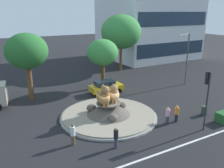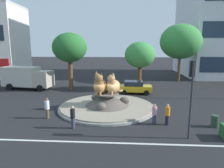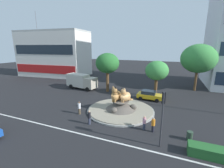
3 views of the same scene
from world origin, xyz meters
The scene contains 16 objects.
ground_plane centered at (0.00, 0.00, 0.00)m, with size 160.00×160.00×0.00m, color black.
lane_centreline centered at (0.00, -7.24, 0.00)m, with size 112.00×0.20×0.01m, color silver.
roundabout_island centered at (0.00, 0.00, 0.51)m, with size 9.36×9.36×1.50m.
cat_statue_tabby centered at (-0.63, -0.22, 2.31)m, with size 1.53×2.18×2.22m.
cat_statue_calico centered at (0.60, 0.09, 2.25)m, with size 1.88×2.08×2.06m.
traffic_light_mast centered at (5.99, -6.16, 3.59)m, with size 0.32×0.46×5.15m.
broadleaf_tree_behind_island centered at (3.66, 8.54, 4.70)m, with size 4.01×4.01×6.46m.
second_tree_near_tower centered at (10.65, 15.67, 6.53)m, with size 6.64×6.64×9.37m.
third_tree_left centered at (-5.69, 8.27, 5.65)m, with size 4.60×4.60×7.66m.
pedestrian_pink_shirt centered at (4.07, -3.81, 0.83)m, with size 0.38×0.38×1.60m.
pedestrian_orange_shirt centered at (5.03, -3.94, 0.86)m, with size 0.38×0.38×1.65m.
pedestrian_white_shirt centered at (-4.73, -3.15, 0.94)m, with size 0.38×0.38×1.78m.
pedestrian_black_shirt centered at (-2.07, -5.09, 0.91)m, with size 0.36×0.36×1.73m.
sedan_on_far_lane centered at (2.96, 6.36, 0.82)m, with size 4.17×2.17×1.58m.
delivery_box_truck centered at (-11.79, 8.10, 1.67)m, with size 7.10×3.36×3.07m.
litter_bin centered at (8.54, -4.12, 0.45)m, with size 0.56×0.56×0.90m.
Camera 2 is at (1.76, -19.49, 6.18)m, focal length 33.47 mm.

